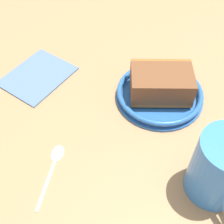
{
  "coord_description": "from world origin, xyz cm",
  "views": [
    {
      "loc": [
        23.04,
        -22.6,
        40.41
      ],
      "look_at": [
        -3.06,
        -5.79,
        3.0
      ],
      "focal_mm": 47.6,
      "sensor_mm": 36.0,
      "label": 1
    }
  ],
  "objects_px": {
    "cake_slice": "(161,83)",
    "folded_napkin": "(38,75)",
    "small_plate": "(160,94)",
    "tea_mug": "(222,168)",
    "teaspoon": "(54,161)"
  },
  "relations": [
    {
      "from": "cake_slice",
      "to": "folded_napkin",
      "type": "bearing_deg",
      "value": -135.62
    },
    {
      "from": "small_plate",
      "to": "tea_mug",
      "type": "bearing_deg",
      "value": -14.23
    },
    {
      "from": "cake_slice",
      "to": "folded_napkin",
      "type": "height_order",
      "value": "cake_slice"
    },
    {
      "from": "small_plate",
      "to": "tea_mug",
      "type": "height_order",
      "value": "tea_mug"
    },
    {
      "from": "tea_mug",
      "to": "folded_napkin",
      "type": "xyz_separation_m",
      "value": [
        -0.35,
        -0.12,
        -0.05
      ]
    },
    {
      "from": "small_plate",
      "to": "cake_slice",
      "type": "distance_m",
      "value": 0.02
    },
    {
      "from": "cake_slice",
      "to": "tea_mug",
      "type": "xyz_separation_m",
      "value": [
        0.18,
        -0.05,
        0.02
      ]
    },
    {
      "from": "cake_slice",
      "to": "teaspoon",
      "type": "bearing_deg",
      "value": -84.39
    },
    {
      "from": "small_plate",
      "to": "folded_napkin",
      "type": "relative_size",
      "value": 1.25
    },
    {
      "from": "cake_slice",
      "to": "tea_mug",
      "type": "height_order",
      "value": "tea_mug"
    },
    {
      "from": "folded_napkin",
      "to": "small_plate",
      "type": "bearing_deg",
      "value": 43.76
    },
    {
      "from": "cake_slice",
      "to": "tea_mug",
      "type": "relative_size",
      "value": 1.2
    },
    {
      "from": "small_plate",
      "to": "teaspoon",
      "type": "distance_m",
      "value": 0.22
    },
    {
      "from": "tea_mug",
      "to": "teaspoon",
      "type": "xyz_separation_m",
      "value": [
        -0.16,
        -0.18,
        -0.05
      ]
    },
    {
      "from": "small_plate",
      "to": "cake_slice",
      "type": "bearing_deg",
      "value": 146.58
    }
  ]
}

